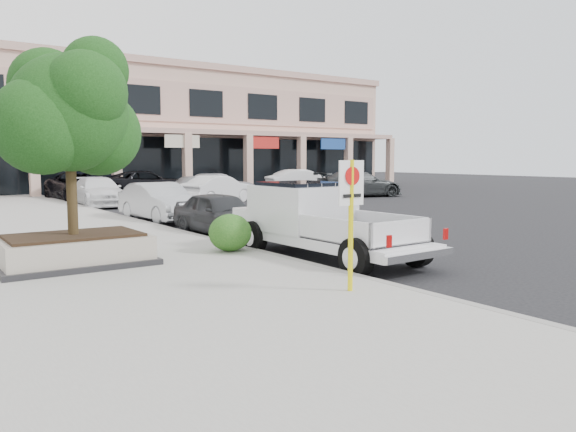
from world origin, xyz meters
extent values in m
plane|color=black|center=(0.00, 0.00, 0.00)|extent=(120.00, 120.00, 0.00)
cube|color=gray|center=(-5.50, 6.00, 0.07)|extent=(8.00, 52.00, 0.15)
cube|color=gray|center=(-1.55, 6.00, 0.07)|extent=(0.20, 52.00, 0.15)
cube|color=#CB9B8F|center=(8.00, 34.00, 4.50)|extent=(40.00, 10.00, 9.00)
cube|color=tan|center=(8.00, 34.00, 9.25)|extent=(40.40, 10.40, 0.50)
cube|color=tan|center=(8.00, 27.90, 4.30)|extent=(40.00, 2.20, 0.35)
cube|color=#CB9B8F|center=(28.00, 27.05, 2.10)|extent=(0.55, 0.55, 4.20)
cube|color=black|center=(8.00, 28.95, 2.00)|extent=(39.20, 0.08, 3.90)
cube|color=black|center=(-5.87, 3.27, 0.21)|extent=(3.20, 2.20, 0.12)
cube|color=#A89A8D|center=(-5.87, 3.27, 0.52)|extent=(3.00, 2.00, 0.50)
cube|color=black|center=(-5.87, 3.27, 0.80)|extent=(2.70, 1.70, 0.06)
cylinder|color=black|center=(-5.87, 3.27, 1.93)|extent=(0.22, 0.22, 2.20)
sphere|color=black|center=(-5.87, 3.27, 3.43)|extent=(2.50, 2.50, 2.50)
sphere|color=black|center=(-5.17, 3.57, 3.03)|extent=(1.90, 1.90, 1.90)
sphere|color=black|center=(-6.17, 3.77, 4.03)|extent=(1.60, 1.60, 1.60)
cylinder|color=yellow|center=(-2.54, -2.02, 1.30)|extent=(0.09, 0.09, 2.30)
cube|color=white|center=(-2.54, -2.02, 2.05)|extent=(0.55, 0.03, 0.78)
cylinder|color=red|center=(-2.54, -2.05, 2.17)|extent=(0.32, 0.01, 0.32)
ellipsoid|color=#184F16|center=(-2.21, 2.86, 0.62)|extent=(1.10, 0.99, 0.93)
imported|color=#292A2D|center=(-0.49, 6.53, 0.70)|extent=(1.84, 4.16, 1.39)
imported|color=#ADB0B5|center=(-0.54, 11.39, 0.75)|extent=(1.85, 4.65, 1.50)
imported|color=white|center=(-0.42, 19.71, 0.74)|extent=(2.32, 5.18, 1.47)
imported|color=black|center=(-0.25, 23.51, 0.83)|extent=(3.04, 6.09, 1.66)
imported|color=#94989C|center=(5.13, 18.80, 0.79)|extent=(4.82, 2.31, 1.59)
imported|color=silver|center=(5.56, 18.05, 0.75)|extent=(4.83, 3.04, 1.50)
imported|color=#2B2F30|center=(15.12, 17.04, 0.81)|extent=(5.96, 3.44, 1.62)
imported|color=black|center=(4.08, 24.50, 0.83)|extent=(6.48, 4.21, 1.66)
imported|color=#A3A5AB|center=(7.78, 22.18, 0.81)|extent=(4.89, 2.33, 1.61)
imported|color=white|center=(14.03, 21.56, 0.83)|extent=(5.31, 2.82, 1.66)
camera|label=1|loc=(-9.04, -9.30, 2.49)|focal=35.00mm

